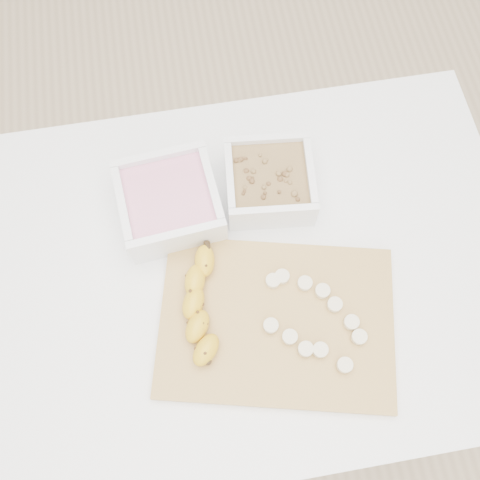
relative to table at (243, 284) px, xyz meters
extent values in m
plane|color=#C6AD89|center=(0.00, 0.00, -0.65)|extent=(3.50, 3.50, 0.00)
cube|color=white|center=(0.00, 0.00, 0.08)|extent=(1.00, 0.70, 0.04)
cylinder|color=white|center=(-0.44, -0.29, -0.30)|extent=(0.05, 0.05, 0.71)
cylinder|color=white|center=(0.44, -0.29, -0.30)|extent=(0.05, 0.05, 0.71)
cylinder|color=white|center=(-0.44, 0.29, -0.30)|extent=(0.05, 0.05, 0.71)
cylinder|color=white|center=(0.44, 0.29, -0.30)|extent=(0.05, 0.05, 0.71)
cube|color=white|center=(-0.11, 0.13, 0.14)|extent=(0.18, 0.18, 0.08)
cube|color=pink|center=(-0.11, 0.13, 0.14)|extent=(0.15, 0.15, 0.05)
cube|color=white|center=(0.07, 0.14, 0.13)|extent=(0.17, 0.17, 0.07)
cube|color=olive|center=(0.07, 0.14, 0.13)|extent=(0.14, 0.14, 0.04)
cube|color=tan|center=(0.04, -0.10, 0.10)|extent=(0.44, 0.36, 0.01)
cylinder|color=beige|center=(0.05, -0.04, 0.12)|extent=(0.03, 0.03, 0.01)
cylinder|color=beige|center=(0.06, -0.03, 0.12)|extent=(0.03, 0.03, 0.01)
cylinder|color=beige|center=(0.10, -0.05, 0.12)|extent=(0.03, 0.03, 0.01)
cylinder|color=beige|center=(0.12, -0.07, 0.12)|extent=(0.03, 0.03, 0.01)
cylinder|color=beige|center=(0.14, -0.10, 0.12)|extent=(0.03, 0.03, 0.01)
cylinder|color=beige|center=(0.16, -0.13, 0.12)|extent=(0.03, 0.03, 0.01)
cylinder|color=beige|center=(0.17, -0.16, 0.12)|extent=(0.03, 0.03, 0.01)
cylinder|color=beige|center=(0.03, -0.11, 0.12)|extent=(0.03, 0.03, 0.01)
cylinder|color=beige|center=(0.05, -0.14, 0.12)|extent=(0.03, 0.03, 0.01)
cylinder|color=beige|center=(0.08, -0.16, 0.12)|extent=(0.03, 0.03, 0.01)
cylinder|color=beige|center=(0.10, -0.17, 0.12)|extent=(0.03, 0.03, 0.01)
cylinder|color=beige|center=(0.13, -0.20, 0.12)|extent=(0.03, 0.03, 0.01)
camera|label=1|loc=(-0.05, -0.29, 0.99)|focal=40.00mm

